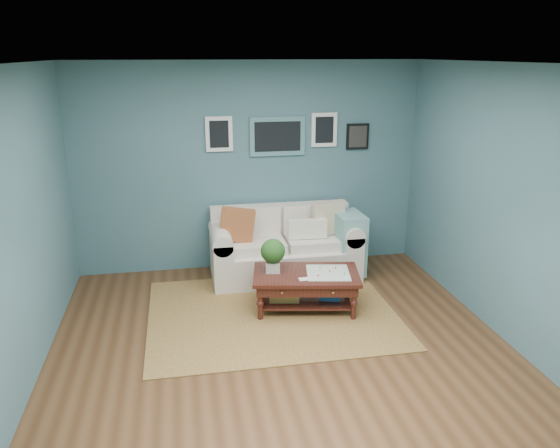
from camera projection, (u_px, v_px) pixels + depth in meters
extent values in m
plane|color=brown|center=(286.00, 360.00, 5.17)|extent=(5.00, 5.00, 0.00)
plane|color=white|center=(287.00, 64.00, 4.36)|extent=(5.00, 5.00, 0.00)
cube|color=#3C6065|center=(249.00, 168.00, 7.11)|extent=(4.50, 0.02, 2.70)
cube|color=#3C6065|center=(397.00, 392.00, 2.42)|extent=(4.50, 0.02, 2.70)
cube|color=#3C6065|center=(12.00, 240.00, 4.37)|extent=(0.02, 5.00, 2.70)
cube|color=#3C6065|center=(520.00, 211.00, 5.16)|extent=(0.02, 5.00, 2.70)
cube|color=slate|center=(277.00, 136.00, 7.03)|extent=(0.72, 0.03, 0.50)
cube|color=black|center=(278.00, 137.00, 7.01)|extent=(0.60, 0.01, 0.38)
cube|color=white|center=(219.00, 134.00, 6.88)|extent=(0.34, 0.03, 0.44)
cube|color=white|center=(324.00, 130.00, 7.11)|extent=(0.34, 0.03, 0.44)
cube|color=black|center=(357.00, 136.00, 7.23)|extent=(0.30, 0.03, 0.34)
cube|color=brown|center=(272.00, 313.00, 6.09)|extent=(2.71, 2.17, 0.01)
cube|color=silver|center=(284.00, 262.00, 7.04)|extent=(1.39, 0.86, 0.41)
cube|color=silver|center=(280.00, 222.00, 7.22)|extent=(1.82, 0.22, 0.47)
cube|color=silver|center=(221.00, 259.00, 6.87)|extent=(0.23, 0.86, 0.61)
cube|color=silver|center=(345.00, 250.00, 7.15)|extent=(0.23, 0.86, 0.61)
cylinder|color=silver|center=(220.00, 236.00, 6.77)|extent=(0.25, 0.86, 0.25)
cylinder|color=silver|center=(346.00, 228.00, 7.06)|extent=(0.25, 0.86, 0.25)
cube|color=silver|center=(256.00, 245.00, 6.84)|extent=(0.70, 0.55, 0.13)
cube|color=silver|center=(314.00, 242.00, 6.97)|extent=(0.70, 0.55, 0.13)
cube|color=silver|center=(253.00, 221.00, 7.02)|extent=(0.70, 0.12, 0.35)
cube|color=silver|center=(309.00, 218.00, 7.15)|extent=(0.70, 0.12, 0.35)
cube|color=#B14825|center=(237.00, 225.00, 6.72)|extent=(0.47, 0.17, 0.46)
cube|color=beige|center=(329.00, 218.00, 6.99)|extent=(0.46, 0.18, 0.45)
cube|color=silver|center=(307.00, 229.00, 6.86)|extent=(0.49, 0.12, 0.23)
cube|color=#80B7B4|center=(348.00, 243.00, 7.00)|extent=(0.33, 0.54, 0.78)
cube|color=#340C0C|center=(306.00, 275.00, 6.08)|extent=(1.27, 0.88, 0.04)
cube|color=#340C0C|center=(306.00, 281.00, 6.10)|extent=(1.18, 0.79, 0.12)
cube|color=#340C0C|center=(306.00, 300.00, 6.17)|extent=(1.07, 0.68, 0.02)
sphere|color=gold|center=(282.00, 293.00, 5.80)|extent=(0.03, 0.03, 0.03)
sphere|color=gold|center=(333.00, 293.00, 5.80)|extent=(0.03, 0.03, 0.03)
cylinder|color=#340C0C|center=(260.00, 303.00, 5.89)|extent=(0.06, 0.06, 0.40)
cylinder|color=#340C0C|center=(354.00, 303.00, 5.89)|extent=(0.06, 0.06, 0.40)
cylinder|color=#340C0C|center=(262.00, 283.00, 6.39)|extent=(0.06, 0.06, 0.40)
cylinder|color=#340C0C|center=(348.00, 283.00, 6.40)|extent=(0.06, 0.06, 0.40)
cube|color=beige|center=(273.00, 267.00, 6.10)|extent=(0.18, 0.18, 0.12)
sphere|color=#205218|center=(273.00, 251.00, 6.04)|extent=(0.27, 0.27, 0.27)
cube|color=white|center=(328.00, 273.00, 6.07)|extent=(0.54, 0.54, 0.01)
cube|color=#B08C4A|center=(284.00, 291.00, 6.13)|extent=(0.37, 0.29, 0.19)
cube|color=#265996|center=(330.00, 294.00, 6.17)|extent=(0.26, 0.21, 0.11)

